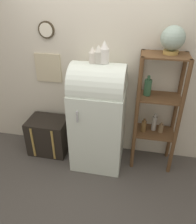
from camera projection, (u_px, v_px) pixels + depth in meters
name	position (u px, v px, depth m)	size (l,w,h in m)	color
ground_plane	(95.00, 169.00, 3.10)	(12.00, 12.00, 0.00)	#4C4742
wall_back	(103.00, 65.00, 2.92)	(7.00, 0.09, 2.70)	beige
refrigerator	(98.00, 115.00, 2.92)	(0.68, 0.67, 1.48)	silver
suitcase_trunk	(49.00, 135.00, 3.35)	(0.57, 0.44, 0.55)	black
shelf_unit	(157.00, 108.00, 2.82)	(0.56, 0.38, 1.60)	brown
globe	(173.00, 39.00, 2.40)	(0.27, 0.27, 0.31)	#AD8942
vase_left	(92.00, 55.00, 2.52)	(0.09, 0.09, 0.19)	silver
vase_center	(99.00, 55.00, 2.52)	(0.11, 0.11, 0.21)	beige
vase_right	(104.00, 53.00, 2.49)	(0.11, 0.11, 0.26)	white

